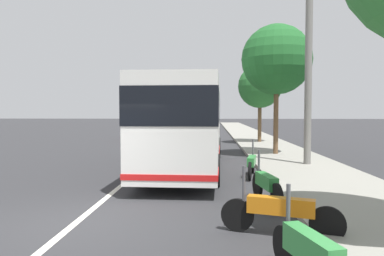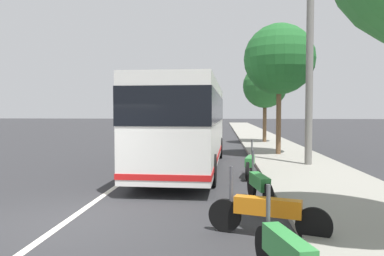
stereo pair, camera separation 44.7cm
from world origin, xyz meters
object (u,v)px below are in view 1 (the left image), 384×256
Objects in this scene: roadside_tree_mid_block at (277,60)px; motorcycle_far_end at (311,255)px; motorcycle_by_tree at (280,211)px; utility_pole at (308,80)px; car_oncoming at (147,131)px; car_ahead_same_lane at (204,123)px; motorcycle_nearest_curb at (266,185)px; car_far_distant at (169,126)px; coach_bus at (188,120)px; roadside_tree_far_block at (260,86)px; motorcycle_mid_row at (252,164)px.

motorcycle_far_end is at bearing 171.76° from roadside_tree_mid_block.
utility_pole is (8.46, -2.70, 3.10)m from motorcycle_by_tree.
car_oncoming is 19.81m from car_ahead_same_lane.
motorcycle_far_end is 44.56m from car_ahead_same_lane.
motorcycle_nearest_curb is 31.76m from car_far_distant.
coach_bus is at bearing 12.39° from motorcycle_nearest_curb.
motorcycle_nearest_curb is 10.92m from roadside_tree_mid_block.
roadside_tree_far_block is (-22.95, -4.50, 3.35)m from car_ahead_same_lane.
coach_bus is 15.92m from car_oncoming.
car_far_distant is at bearing 176.64° from car_oncoming.
car_far_distant is 23.22m from roadside_tree_mid_block.
motorcycle_by_tree reaches higher than motorcycle_far_end.
car_ahead_same_lane is (42.47, 2.29, 0.27)m from motorcycle_by_tree.
car_ahead_same_lane reaches higher than car_oncoming.
motorcycle_mid_row is 36.38m from car_ahead_same_lane.
coach_bus is at bearing 7.55° from car_far_distant.
roadside_tree_far_block is at bearing 29.51° from car_far_distant.
motorcycle_by_tree is 6.17m from motorcycle_mid_row.
roadside_tree_far_block is (21.55, -2.21, 3.62)m from motorcycle_far_end.
motorcycle_nearest_curb is at bearing 168.73° from roadside_tree_mid_block.
motorcycle_by_tree is at bearing 9.30° from car_far_distant.
motorcycle_mid_row is (8.20, -0.16, -0.01)m from motorcycle_far_end.
roadside_tree_mid_block reaches higher than car_oncoming.
roadside_tree_far_block is (-3.60, -8.76, 3.38)m from car_oncoming.
motorcycle_by_tree is at bearing 15.90° from car_oncoming.
motorcycle_far_end is at bearing 14.68° from car_oncoming.
coach_bus is 1.91× the size of roadside_tree_far_block.
roadside_tree_mid_block reaches higher than motorcycle_by_tree.
roadside_tree_mid_block is 3.92m from utility_pole.
utility_pole reaches higher than coach_bus.
motorcycle_mid_row is at bearing -73.95° from motorcycle_by_tree.
car_ahead_same_lane is at bearing 14.40° from motorcycle_mid_row.
car_oncoming is 17.57m from utility_pole.
motorcycle_by_tree reaches higher than motorcycle_mid_row.
car_ahead_same_lane is 34.49m from utility_pole.
motorcycle_by_tree is at bearing -179.23° from car_ahead_same_lane.
car_ahead_same_lane is (40.18, 2.38, 0.26)m from motorcycle_nearest_curb.
utility_pole reaches higher than motorcycle_by_tree.
car_oncoming is (23.12, 6.54, 0.24)m from motorcycle_by_tree.
utility_pole is (-34.01, -4.99, 2.83)m from car_ahead_same_lane.
car_ahead_same_lane is at bearing 11.10° from roadside_tree_far_block.
roadside_tree_mid_block is at bearing 178.72° from roadside_tree_far_block.
roadside_tree_far_block reaches higher than motorcycle_mid_row.
coach_bus is 1.61× the size of roadside_tree_mid_block.
car_ahead_same_lane reaches higher than motorcycle_far_end.
coach_bus is 1.51× the size of utility_pole.
roadside_tree_mid_block is at bearing -43.59° from coach_bus.
car_oncoming is 10.05m from roadside_tree_far_block.
motorcycle_far_end is 0.28× the size of utility_pole.
roadside_tree_mid_block reaches higher than car_far_distant.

